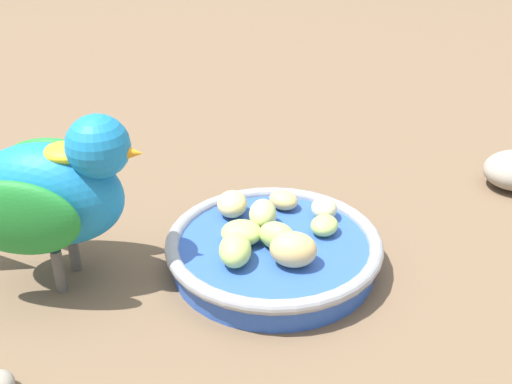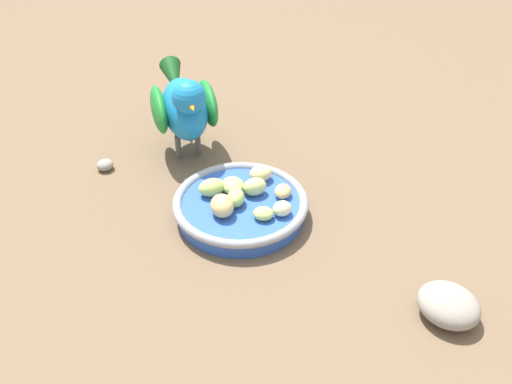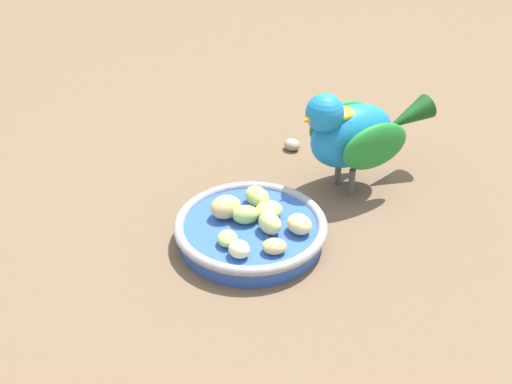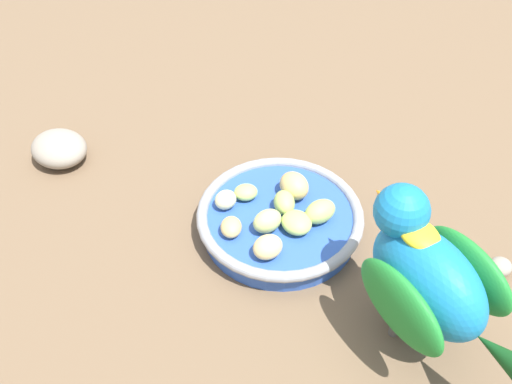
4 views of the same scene
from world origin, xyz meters
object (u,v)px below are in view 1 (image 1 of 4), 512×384
object	(u,v)px
feeding_bowl	(274,250)
apple_piece_8	(293,249)
apple_piece_3	(268,215)
apple_piece_4	(242,231)
apple_piece_2	(324,208)
parrot	(43,189)
apple_piece_0	(278,233)
apple_piece_6	(235,250)
apple_piece_7	(283,200)
apple_piece_5	(324,225)
apple_piece_1	(232,204)

from	to	relation	value
feeding_bowl	apple_piece_8	distance (m)	0.04
apple_piece_3	apple_piece_4	xyz separation A→B (m)	(-0.03, 0.02, -0.00)
apple_piece_2	parrot	distance (m)	0.25
apple_piece_0	apple_piece_4	bearing A→B (deg)	92.88
feeding_bowl	apple_piece_0	bearing A→B (deg)	-117.85
apple_piece_6	parrot	bearing A→B (deg)	98.81
apple_piece_6	apple_piece_4	bearing A→B (deg)	4.50
apple_piece_3	apple_piece_4	distance (m)	0.03
feeding_bowl	apple_piece_7	world-z (taller)	apple_piece_7
apple_piece_0	apple_piece_2	distance (m)	0.06
apple_piece_0	apple_piece_5	bearing A→B (deg)	-52.94
apple_piece_2	apple_piece_6	distance (m)	0.11
feeding_bowl	apple_piece_1	distance (m)	0.06
apple_piece_8	apple_piece_2	bearing A→B (deg)	-10.04
apple_piece_1	parrot	bearing A→B (deg)	127.02
apple_piece_2	apple_piece_5	distance (m)	0.03
apple_piece_3	apple_piece_6	xyz separation A→B (m)	(-0.06, 0.01, -0.00)
apple_piece_4	apple_piece_5	bearing A→B (deg)	-66.81
apple_piece_0	apple_piece_4	distance (m)	0.03
apple_piece_5	apple_piece_7	size ratio (longest dim) A/B	0.96
feeding_bowl	parrot	world-z (taller)	parrot
apple_piece_2	apple_piece_8	bearing A→B (deg)	169.96
apple_piece_0	apple_piece_2	size ratio (longest dim) A/B	1.24
apple_piece_0	apple_piece_8	xyz separation A→B (m)	(-0.03, -0.02, 0.00)
apple_piece_4	apple_piece_2	bearing A→B (deg)	-48.86
apple_piece_2	apple_piece_6	world-z (taller)	apple_piece_6
feeding_bowl	apple_piece_3	world-z (taller)	apple_piece_3
apple_piece_0	apple_piece_7	xyz separation A→B (m)	(0.06, 0.01, -0.00)
apple_piece_6	apple_piece_2	bearing A→B (deg)	-34.47
apple_piece_0	apple_piece_8	bearing A→B (deg)	-145.01
apple_piece_0	apple_piece_5	world-z (taller)	apple_piece_0
apple_piece_0	apple_piece_5	xyz separation A→B (m)	(0.03, -0.04, -0.00)
apple_piece_1	apple_piece_6	xyz separation A→B (m)	(-0.07, -0.02, 0.00)
parrot	apple_piece_7	bearing A→B (deg)	28.95
feeding_bowl	apple_piece_2	bearing A→B (deg)	-34.98
apple_piece_1	apple_piece_6	bearing A→B (deg)	-162.71
apple_piece_3	apple_piece_5	world-z (taller)	apple_piece_3
apple_piece_0	apple_piece_2	bearing A→B (deg)	-30.82
apple_piece_4	apple_piece_3	bearing A→B (deg)	-32.76
apple_piece_2	apple_piece_1	bearing A→B (deg)	99.90
feeding_bowl	apple_piece_0	xyz separation A→B (m)	(-0.00, -0.00, 0.02)
apple_piece_1	apple_piece_2	size ratio (longest dim) A/B	1.25
apple_piece_5	parrot	distance (m)	0.24
apple_piece_4	apple_piece_7	size ratio (longest dim) A/B	1.24
apple_piece_5	apple_piece_7	world-z (taller)	same
apple_piece_6	apple_piece_7	bearing A→B (deg)	-12.02
apple_piece_1	apple_piece_7	world-z (taller)	apple_piece_1
apple_piece_2	apple_piece_8	world-z (taller)	apple_piece_8
parrot	feeding_bowl	bearing A→B (deg)	12.81
apple_piece_3	apple_piece_5	distance (m)	0.05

